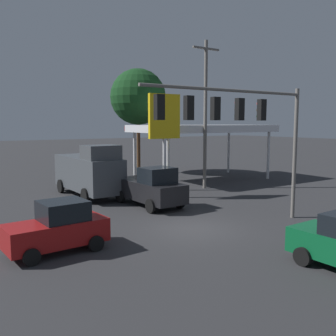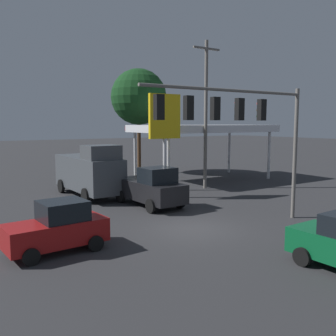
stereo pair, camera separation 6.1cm
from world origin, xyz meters
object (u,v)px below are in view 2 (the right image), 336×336
(traffic_signal_assembly, at_px, (239,118))
(street_tree, at_px, (139,97))
(price_sign, at_px, (165,122))
(pickup_parked, at_px, (151,188))
(hatchback_crossing, at_px, (58,227))
(utility_pole, at_px, (206,112))
(delivery_truck, at_px, (90,172))

(traffic_signal_assembly, relative_size, street_tree, 0.90)
(price_sign, bearing_deg, pickup_parked, 38.90)
(hatchback_crossing, bearing_deg, price_sign, -148.36)
(utility_pole, relative_size, street_tree, 1.07)
(utility_pole, height_order, pickup_parked, utility_pole)
(traffic_signal_assembly, relative_size, utility_pole, 0.84)
(price_sign, bearing_deg, delivery_truck, -38.58)
(utility_pole, height_order, hatchback_crossing, utility_pole)
(hatchback_crossing, height_order, street_tree, street_tree)
(delivery_truck, distance_m, hatchback_crossing, 11.13)
(pickup_parked, relative_size, hatchback_crossing, 1.36)
(pickup_parked, distance_m, street_tree, 16.61)
(traffic_signal_assembly, distance_m, pickup_parked, 7.71)
(pickup_parked, bearing_deg, price_sign, 125.47)
(street_tree, bearing_deg, pickup_parked, 63.93)
(traffic_signal_assembly, distance_m, delivery_truck, 12.21)
(price_sign, xyz_separation_m, delivery_truck, (4.01, -3.20, -3.33))
(hatchback_crossing, bearing_deg, utility_pole, -153.85)
(price_sign, distance_m, street_tree, 13.22)
(utility_pole, height_order, street_tree, utility_pole)
(traffic_signal_assembly, relative_size, delivery_truck, 1.35)
(hatchback_crossing, bearing_deg, pickup_parked, -149.24)
(delivery_truck, relative_size, street_tree, 0.67)
(price_sign, relative_size, hatchback_crossing, 1.75)
(street_tree, bearing_deg, hatchback_crossing, 53.62)
(utility_pole, relative_size, hatchback_crossing, 2.81)
(traffic_signal_assembly, bearing_deg, street_tree, -106.09)
(hatchback_crossing, bearing_deg, traffic_signal_assembly, 164.93)
(traffic_signal_assembly, distance_m, hatchback_crossing, 9.15)
(traffic_signal_assembly, height_order, pickup_parked, traffic_signal_assembly)
(utility_pole, distance_m, delivery_truck, 9.68)
(utility_pole, distance_m, street_tree, 10.80)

